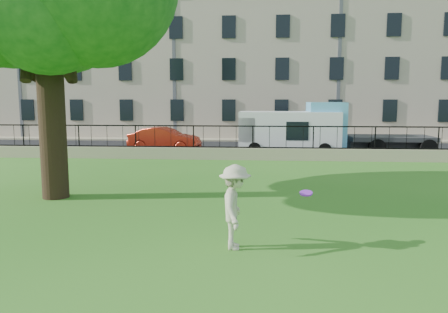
# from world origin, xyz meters

# --- Properties ---
(ground) EXTENTS (120.00, 120.00, 0.00)m
(ground) POSITION_xyz_m (0.00, 0.00, 0.00)
(ground) COLOR #266718
(ground) RESTS_ON ground
(retaining_wall) EXTENTS (50.00, 0.40, 0.60)m
(retaining_wall) POSITION_xyz_m (0.00, 12.00, 0.30)
(retaining_wall) COLOR tan
(retaining_wall) RESTS_ON ground
(iron_railing) EXTENTS (50.00, 0.05, 1.13)m
(iron_railing) POSITION_xyz_m (0.00, 12.00, 1.15)
(iron_railing) COLOR black
(iron_railing) RESTS_ON retaining_wall
(street) EXTENTS (60.00, 9.00, 0.01)m
(street) POSITION_xyz_m (0.00, 16.70, 0.01)
(street) COLOR black
(street) RESTS_ON ground
(sidewalk) EXTENTS (60.00, 1.40, 0.12)m
(sidewalk) POSITION_xyz_m (0.00, 21.90, 0.06)
(sidewalk) COLOR tan
(sidewalk) RESTS_ON ground
(building_row) EXTENTS (56.40, 10.40, 13.80)m
(building_row) POSITION_xyz_m (0.00, 27.57, 6.92)
(building_row) COLOR #B6A491
(building_row) RESTS_ON ground
(man) EXTENTS (0.67, 1.14, 1.75)m
(man) POSITION_xyz_m (-0.17, -1.15, 0.88)
(man) COLOR beige
(man) RESTS_ON ground
(frisbee) EXTENTS (0.35, 0.35, 0.12)m
(frisbee) POSITION_xyz_m (1.30, -0.81, 1.12)
(frisbee) COLOR purple
(red_sedan) EXTENTS (4.33, 1.95, 1.38)m
(red_sedan) POSITION_xyz_m (-5.24, 15.40, 0.69)
(red_sedan) COLOR #AF2715
(red_sedan) RESTS_ON street
(white_van) EXTENTS (5.63, 2.33, 2.34)m
(white_van) POSITION_xyz_m (2.00, 14.95, 1.17)
(white_van) COLOR white
(white_van) RESTS_ON street
(blue_truck) EXTENTS (6.84, 2.50, 2.86)m
(blue_truck) POSITION_xyz_m (6.50, 15.40, 1.43)
(blue_truck) COLOR #5EAFDD
(blue_truck) RESTS_ON street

